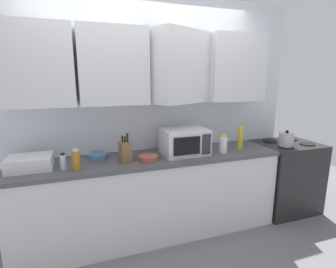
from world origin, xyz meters
The scene contains 13 objects.
wall_back_with_cabinets centered at (0.00, -0.07, 1.58)m, with size 3.69×0.60×2.60m.
counter_run centered at (0.00, -0.30, 0.45)m, with size 2.82×0.63×0.90m.
stove_range centered at (1.79, -0.32, 0.45)m, with size 0.76×0.64×0.91m.
kettle centered at (1.62, -0.46, 0.99)m, with size 0.17×0.17×0.20m.
microwave centered at (0.36, -0.32, 1.04)m, with size 0.48×0.37×0.28m.
dish_rack centered at (-1.15, -0.30, 0.96)m, with size 0.38×0.30×0.12m, color silver.
knife_block centered at (-0.30, -0.37, 1.00)m, with size 0.12×0.14×0.29m.
bottle_amber_vinegar centered at (-0.75, -0.47, 0.99)m, with size 0.07×0.07×0.19m.
bottle_white_jar centered at (0.78, -0.42, 1.00)m, with size 0.08×0.08×0.20m.
bottle_clear_tall centered at (-0.87, -0.42, 0.97)m, with size 0.05×0.05×0.15m.
bottle_yellow_mustard centered at (1.06, -0.34, 1.03)m, with size 0.06×0.06×0.28m.
bowl_ceramic_small centered at (-0.07, -0.41, 0.93)m, with size 0.20×0.20×0.05m, color #B24C3D.
bowl_mixing_large centered at (-0.55, -0.18, 0.93)m, with size 0.20×0.20×0.05m, color teal.
Camera 1 is at (-0.70, -2.82, 1.72)m, focal length 27.53 mm.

